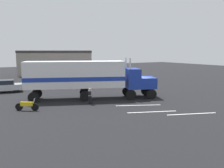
{
  "coord_description": "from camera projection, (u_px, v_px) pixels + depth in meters",
  "views": [
    {
      "loc": [
        -16.1,
        -21.22,
        5.3
      ],
      "look_at": [
        -2.84,
        0.8,
        1.6
      ],
      "focal_mm": 37.53,
      "sensor_mm": 36.0,
      "label": 1
    }
  ],
  "objects": [
    {
      "name": "ground_plane",
      "position": [
        137.0,
        97.0,
        26.97
      ],
      "size": [
        120.0,
        120.0,
        0.0
      ],
      "primitive_type": "plane",
      "color": "black"
    },
    {
      "name": "semi_truck",
      "position": [
        86.0,
        76.0,
        25.43
      ],
      "size": [
        14.01,
        7.82,
        4.5
      ],
      "color": "#193399",
      "rests_on": "ground_plane"
    },
    {
      "name": "lane_stripe_mid",
      "position": [
        152.0,
        112.0,
        20.32
      ],
      "size": [
        4.13,
        1.82,
        0.01
      ],
      "primitive_type": "cube",
      "rotation": [
        0.0,
        0.0,
        -0.39
      ],
      "color": "silver",
      "rests_on": "ground_plane"
    },
    {
      "name": "person_bystander",
      "position": [
        90.0,
        95.0,
        23.16
      ],
      "size": [
        0.43,
        0.48,
        1.63
      ],
      "color": "black",
      "rests_on": "ground_plane"
    },
    {
      "name": "lane_stripe_far",
      "position": [
        192.0,
        114.0,
        19.68
      ],
      "size": [
        4.16,
        1.75,
        0.01
      ],
      "primitive_type": "cube",
      "rotation": [
        0.0,
        0.0,
        -0.37
      ],
      "color": "silver",
      "rests_on": "ground_plane"
    },
    {
      "name": "building_backdrop",
      "position": [
        56.0,
        62.0,
        51.01
      ],
      "size": [
        16.41,
        11.5,
        5.27
      ],
      "color": "#9E938C",
      "rests_on": "ground_plane"
    },
    {
      "name": "lane_stripe_near",
      "position": [
        138.0,
        105.0,
        22.76
      ],
      "size": [
        4.05,
        2.02,
        0.01
      ],
      "primitive_type": "cube",
      "rotation": [
        0.0,
        0.0,
        -0.44
      ],
      "color": "silver",
      "rests_on": "ground_plane"
    },
    {
      "name": "motorcycle",
      "position": [
        27.0,
        105.0,
        20.69
      ],
      "size": [
        1.79,
        1.29,
        1.12
      ],
      "color": "black",
      "rests_on": "ground_plane"
    },
    {
      "name": "parked_car",
      "position": [
        4.0,
        86.0,
        29.79
      ],
      "size": [
        4.67,
        2.62,
        1.57
      ],
      "color": "#B7B7BC",
      "rests_on": "ground_plane"
    },
    {
      "name": "parked_bus",
      "position": [
        67.0,
        71.0,
        37.59
      ],
      "size": [
        11.08,
        6.82,
        3.4
      ],
      "color": "#BFB29E",
      "rests_on": "ground_plane"
    }
  ]
}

